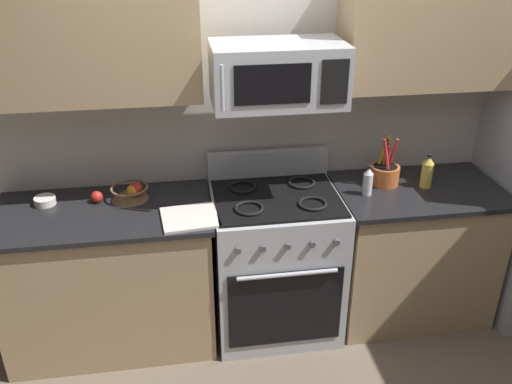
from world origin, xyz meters
name	(u,v)px	position (x,y,z in m)	size (l,w,h in m)	color
wall_back	(266,114)	(0.00, 1.06, 1.30)	(8.00, 0.10, 2.60)	beige
counter_left	(111,277)	(-1.01, 0.67, 0.46)	(1.23, 0.66, 0.91)	tan
range_oven	(275,260)	(0.00, 0.67, 0.47)	(0.76, 0.70, 1.09)	#B2B5BA
counter_right	(410,251)	(0.89, 0.67, 0.46)	(1.01, 0.66, 0.91)	tan
microwave	(278,74)	(0.00, 0.70, 1.64)	(0.71, 0.44, 0.33)	#B2B5BA
upper_cabinets_left	(80,35)	(-1.01, 0.84, 1.84)	(1.22, 0.34, 0.69)	tan
upper_cabinets_right	(430,26)	(0.90, 0.84, 1.84)	(1.00, 0.34, 0.69)	tan
utensil_crock	(385,173)	(0.70, 0.77, 0.98)	(0.18, 0.18, 0.31)	#D1662D
fruit_basket	(131,192)	(-0.84, 0.79, 0.96)	(0.22, 0.22, 0.11)	brown
apple_loose	(97,197)	(-1.04, 0.78, 0.94)	(0.07, 0.07, 0.07)	red
cutting_board	(190,218)	(-0.51, 0.50, 0.92)	(0.30, 0.28, 0.02)	silver
bottle_vinegar	(368,181)	(0.54, 0.64, 1.00)	(0.06, 0.06, 0.19)	silver
bottle_oil	(427,172)	(0.93, 0.69, 1.01)	(0.07, 0.07, 0.21)	gold
prep_bowl	(45,201)	(-1.33, 0.80, 0.93)	(0.12, 0.12, 0.05)	white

